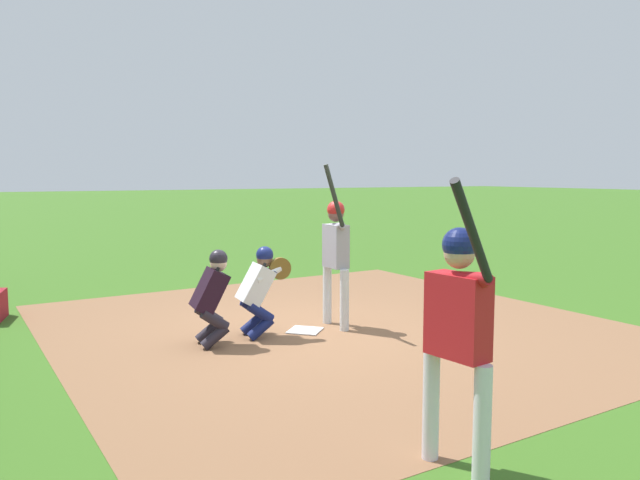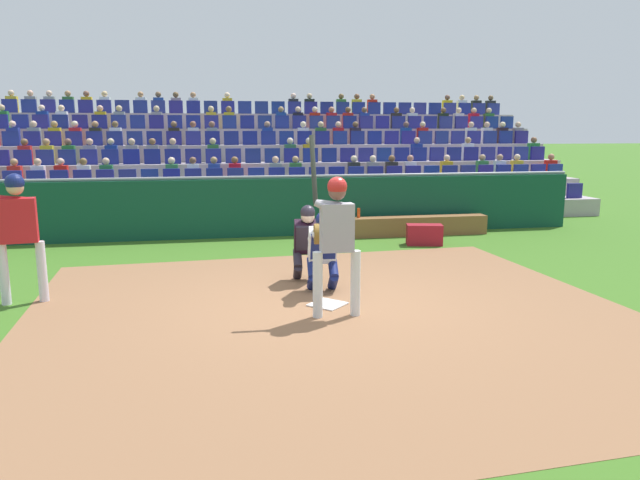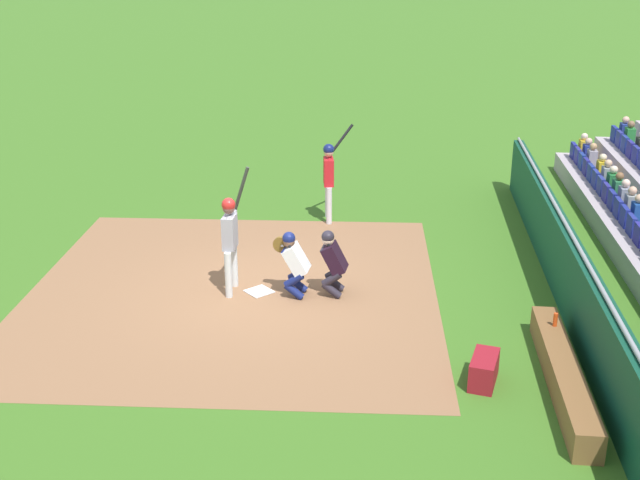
{
  "view_description": "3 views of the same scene",
  "coord_description": "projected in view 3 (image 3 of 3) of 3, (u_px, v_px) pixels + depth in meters",
  "views": [
    {
      "loc": [
        7.59,
        -3.95,
        2.22
      ],
      "look_at": [
        0.53,
        -0.05,
        1.36
      ],
      "focal_mm": 34.56,
      "sensor_mm": 36.0,
      "label": 1
    },
    {
      "loc": [
        1.6,
        7.83,
        2.45
      ],
      "look_at": [
        0.04,
        -0.34,
        0.87
      ],
      "focal_mm": 33.15,
      "sensor_mm": 36.0,
      "label": 2
    },
    {
      "loc": [
        -13.6,
        -2.53,
        6.27
      ],
      "look_at": [
        0.45,
        -1.11,
        0.92
      ],
      "focal_mm": 45.12,
      "sensor_mm": 36.0,
      "label": 3
    }
  ],
  "objects": [
    {
      "name": "on_deck_batter",
      "position": [
        329.0,
        173.0,
        18.54
      ],
      "size": [
        0.86,
        0.69,
        2.21
      ],
      "color": "silver",
      "rests_on": "ground_plane"
    },
    {
      "name": "home_plate_umpire",
      "position": [
        332.0,
        260.0,
        14.78
      ],
      "size": [
        0.49,
        0.51,
        1.27
      ],
      "color": "#27222D",
      "rests_on": "ground_plane"
    },
    {
      "name": "dugout_bench",
      "position": [
        563.0,
        375.0,
        11.83
      ],
      "size": [
        3.76,
        0.4,
        0.44
      ],
      "primitive_type": "cube",
      "color": "brown",
      "rests_on": "ground_plane"
    },
    {
      "name": "ground_plane",
      "position": [
        259.0,
        292.0,
        15.11
      ],
      "size": [
        160.0,
        160.0,
        0.0
      ],
      "primitive_type": "plane",
      "color": "#3A691F"
    },
    {
      "name": "dugout_wall",
      "position": [
        567.0,
        271.0,
        14.34
      ],
      "size": [
        14.4,
        0.24,
        1.4
      ],
      "color": "#0E402D",
      "rests_on": "ground_plane"
    },
    {
      "name": "catcher_crouching",
      "position": [
        293.0,
        260.0,
        14.75
      ],
      "size": [
        0.49,
        0.71,
        1.26
      ],
      "color": "navy",
      "rests_on": "ground_plane"
    },
    {
      "name": "home_plate_marker",
      "position": [
        259.0,
        291.0,
        15.11
      ],
      "size": [
        0.62,
        0.62,
        0.02
      ],
      "primitive_type": "cube",
      "rotation": [
        0.0,
        0.0,
        0.79
      ],
      "color": "white",
      "rests_on": "infield_dirt_patch"
    },
    {
      "name": "water_bottle_on_bench",
      "position": [
        555.0,
        320.0,
        12.79
      ],
      "size": [
        0.07,
        0.07,
        0.22
      ],
      "primitive_type": "cylinder",
      "color": "#D44316",
      "rests_on": "dugout_bench"
    },
    {
      "name": "infield_dirt_patch",
      "position": [
        233.0,
        291.0,
        15.16
      ],
      "size": [
        8.44,
        8.04,
        0.01
      ],
      "primitive_type": "cube",
      "rotation": [
        0.0,
        0.0,
        0.05
      ],
      "color": "#8B5F40",
      "rests_on": "ground_plane"
    },
    {
      "name": "equipment_duffel_bag",
      "position": [
        484.0,
        370.0,
        11.96
      ],
      "size": [
        0.81,
        0.52,
        0.44
      ],
      "primitive_type": "cube",
      "rotation": [
        0.0,
        0.0,
        -0.23
      ],
      "color": "maroon",
      "rests_on": "ground_plane"
    },
    {
      "name": "batter_at_plate",
      "position": [
        230.0,
        233.0,
        14.74
      ],
      "size": [
        0.64,
        0.48,
        2.37
      ],
      "color": "silver",
      "rests_on": "ground_plane"
    }
  ]
}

